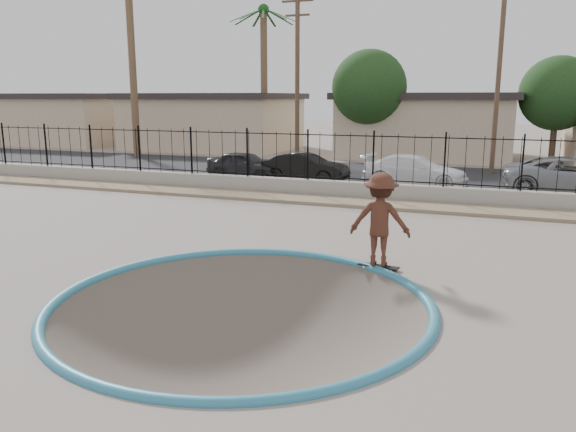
% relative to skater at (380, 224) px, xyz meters
% --- Properties ---
extents(ground, '(120.00, 120.00, 2.20)m').
position_rel_skater_xyz_m(ground, '(-1.92, 10.05, -2.11)').
color(ground, slate).
rests_on(ground, ground).
extents(bowl_pit, '(6.84, 6.84, 1.80)m').
position_rel_skater_xyz_m(bowl_pit, '(-1.92, -2.95, -1.01)').
color(bowl_pit, '#534740').
rests_on(bowl_pit, ground).
extents(coping_ring, '(7.04, 7.04, 0.20)m').
position_rel_skater_xyz_m(coping_ring, '(-1.92, -2.95, -1.01)').
color(coping_ring, teal).
rests_on(coping_ring, ground).
extents(rock_strip, '(42.00, 1.60, 0.11)m').
position_rel_skater_xyz_m(rock_strip, '(-1.92, 7.25, -0.95)').
color(rock_strip, '#977F63').
rests_on(rock_strip, ground).
extents(retaining_wall, '(42.00, 0.45, 0.60)m').
position_rel_skater_xyz_m(retaining_wall, '(-1.92, 8.35, -0.71)').
color(retaining_wall, '#9F968B').
rests_on(retaining_wall, ground).
extents(fence, '(40.00, 0.04, 1.80)m').
position_rel_skater_xyz_m(fence, '(-1.92, 8.35, 0.49)').
color(fence, black).
rests_on(fence, retaining_wall).
extents(street, '(90.00, 8.00, 0.04)m').
position_rel_skater_xyz_m(street, '(-1.92, 15.05, -0.99)').
color(street, black).
rests_on(street, ground).
extents(house_west_far, '(10.60, 8.60, 3.90)m').
position_rel_skater_xyz_m(house_west_far, '(-29.92, 24.55, 0.97)').
color(house_west_far, tan).
rests_on(house_west_far, ground).
extents(house_west, '(11.60, 8.60, 3.90)m').
position_rel_skater_xyz_m(house_west, '(-16.92, 24.55, 0.97)').
color(house_west, tan).
rests_on(house_west, ground).
extents(house_center, '(10.60, 8.60, 3.90)m').
position_rel_skater_xyz_m(house_center, '(-1.92, 24.55, 0.97)').
color(house_center, tan).
rests_on(house_center, ground).
extents(palm_left, '(2.30, 2.30, 11.30)m').
position_rel_skater_xyz_m(palm_left, '(-18.92, 18.05, 6.95)').
color(palm_left, brown).
rests_on(palm_left, ground).
extents(palm_mid, '(2.30, 2.30, 9.30)m').
position_rel_skater_xyz_m(palm_mid, '(-11.92, 22.05, 5.68)').
color(palm_mid, brown).
rests_on(palm_mid, ground).
extents(utility_pole_left, '(1.70, 0.24, 9.00)m').
position_rel_skater_xyz_m(utility_pole_left, '(-7.92, 17.05, 3.69)').
color(utility_pole_left, '#473323').
rests_on(utility_pole_left, ground).
extents(utility_pole_mid, '(1.70, 0.24, 9.50)m').
position_rel_skater_xyz_m(utility_pole_mid, '(2.08, 17.05, 3.95)').
color(utility_pole_mid, '#473323').
rests_on(utility_pole_mid, ground).
extents(street_tree_left, '(4.32, 4.32, 6.36)m').
position_rel_skater_xyz_m(street_tree_left, '(-4.92, 21.05, 3.18)').
color(street_tree_left, '#473323').
rests_on(street_tree_left, ground).
extents(street_tree_mid, '(3.96, 3.96, 5.83)m').
position_rel_skater_xyz_m(street_tree_mid, '(5.08, 22.05, 2.83)').
color(street_tree_mid, '#473323').
rests_on(street_tree_mid, ground).
extents(skater, '(1.35, 0.83, 2.02)m').
position_rel_skater_xyz_m(skater, '(0.00, 0.00, 0.00)').
color(skater, brown).
rests_on(skater, ground).
extents(skateboard, '(0.94, 0.37, 0.08)m').
position_rel_skater_xyz_m(skateboard, '(-0.00, -0.00, -0.94)').
color(skateboard, black).
rests_on(skateboard, ground).
extents(car_a, '(3.71, 1.81, 1.22)m').
position_rel_skater_xyz_m(car_a, '(-8.43, 11.45, -0.36)').
color(car_a, black).
rests_on(car_a, street).
extents(car_b, '(3.83, 1.50, 1.24)m').
position_rel_skater_xyz_m(car_b, '(-5.55, 11.45, -0.35)').
color(car_b, black).
rests_on(car_b, street).
extents(car_c, '(4.51, 2.21, 1.26)m').
position_rel_skater_xyz_m(car_c, '(-0.89, 11.97, -0.34)').
color(car_c, white).
rests_on(car_c, street).
extents(car_d, '(5.21, 2.62, 1.42)m').
position_rel_skater_xyz_m(car_d, '(5.06, 11.82, -0.26)').
color(car_d, gray).
rests_on(car_d, street).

